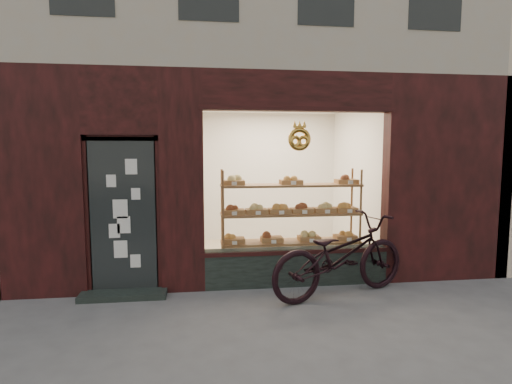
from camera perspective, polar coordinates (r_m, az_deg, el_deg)
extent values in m
plane|color=slate|center=(4.15, 6.39, -22.76)|extent=(90.00, 90.00, 0.00)
cube|color=#28342E|center=(6.06, 5.78, -10.53)|extent=(2.70, 0.25, 0.55)
cube|color=black|center=(5.77, -18.43, -3.24)|extent=(0.90, 0.04, 2.15)
cube|color=#28342E|center=(5.88, -18.38, -13.75)|extent=(1.15, 0.35, 0.08)
torus|color=gold|center=(5.71, 6.22, 7.50)|extent=(0.33, 0.07, 0.33)
cube|color=brown|center=(6.52, 4.90, -11.39)|extent=(2.20, 0.45, 0.04)
cube|color=brown|center=(6.39, 4.94, -7.11)|extent=(2.20, 0.45, 0.03)
cube|color=brown|center=(6.31, 4.97, -3.12)|extent=(2.20, 0.45, 0.04)
cube|color=brown|center=(6.25, 5.01, 0.96)|extent=(2.20, 0.45, 0.04)
cylinder|color=brown|center=(6.00, -4.71, -5.03)|extent=(0.04, 0.04, 1.70)
cylinder|color=brown|center=(6.46, 14.67, -4.42)|extent=(0.04, 0.04, 1.70)
cylinder|color=brown|center=(6.39, -4.87, -4.37)|extent=(0.04, 0.04, 1.70)
cylinder|color=brown|center=(6.82, 13.45, -3.85)|extent=(0.04, 0.04, 1.70)
cube|color=olive|center=(6.25, -3.20, -6.89)|extent=(0.34, 0.24, 0.07)
sphere|color=gold|center=(6.24, -3.21, -6.13)|extent=(0.11, 0.11, 0.11)
cube|color=silver|center=(6.07, -3.07, -7.28)|extent=(0.07, 0.01, 0.05)
cube|color=olive|center=(6.32, 2.26, -6.74)|extent=(0.34, 0.24, 0.07)
sphere|color=#4B2719|center=(6.31, 2.27, -5.99)|extent=(0.11, 0.11, 0.11)
cube|color=silver|center=(6.15, 2.55, -7.12)|extent=(0.08, 0.01, 0.05)
cube|color=olive|center=(6.45, 7.56, -6.54)|extent=(0.34, 0.24, 0.07)
sphere|color=tan|center=(6.43, 7.57, -5.80)|extent=(0.11, 0.11, 0.11)
cube|color=silver|center=(6.28, 8.00, -6.90)|extent=(0.07, 0.01, 0.05)
cube|color=olive|center=(6.63, 12.61, -6.30)|extent=(0.34, 0.24, 0.07)
sphere|color=gold|center=(6.61, 12.63, -5.58)|extent=(0.11, 0.11, 0.11)
cube|color=silver|center=(6.46, 13.17, -6.63)|extent=(0.08, 0.01, 0.05)
cube|color=olive|center=(6.17, -3.23, -2.82)|extent=(0.34, 0.24, 0.07)
sphere|color=#4B2719|center=(6.16, -3.23, -2.03)|extent=(0.11, 0.11, 0.11)
cube|color=silver|center=(5.99, -3.10, -3.08)|extent=(0.07, 0.01, 0.06)
cube|color=olive|center=(6.21, 0.09, -2.76)|extent=(0.34, 0.24, 0.07)
sphere|color=tan|center=(6.19, 0.09, -1.98)|extent=(0.11, 0.11, 0.11)
cube|color=silver|center=(6.02, 0.32, -3.02)|extent=(0.08, 0.01, 0.06)
cube|color=olive|center=(6.26, 3.37, -2.69)|extent=(0.34, 0.24, 0.07)
sphere|color=gold|center=(6.25, 3.37, -1.92)|extent=(0.11, 0.11, 0.11)
cube|color=silver|center=(6.08, 3.69, -2.94)|extent=(0.07, 0.01, 0.06)
cube|color=olive|center=(6.34, 6.57, -2.61)|extent=(0.34, 0.24, 0.07)
sphere|color=#4B2719|center=(6.33, 6.58, -1.85)|extent=(0.11, 0.11, 0.11)
cube|color=silver|center=(6.16, 6.98, -2.86)|extent=(0.07, 0.01, 0.06)
cube|color=olive|center=(6.43, 9.68, -2.53)|extent=(0.34, 0.24, 0.07)
sphere|color=tan|center=(6.42, 9.70, -1.78)|extent=(0.11, 0.11, 0.11)
cube|color=silver|center=(6.26, 10.18, -2.77)|extent=(0.08, 0.01, 0.06)
cube|color=olive|center=(6.55, 12.70, -2.44)|extent=(0.34, 0.24, 0.07)
sphere|color=gold|center=(6.54, 12.72, -1.71)|extent=(0.11, 0.11, 0.11)
cube|color=silver|center=(6.38, 13.27, -2.68)|extent=(0.08, 0.01, 0.06)
cube|color=olive|center=(6.12, -3.25, 1.35)|extent=(0.34, 0.24, 0.07)
sphere|color=tan|center=(6.11, -3.26, 2.15)|extent=(0.11, 0.11, 0.11)
cube|color=silver|center=(5.93, -3.12, 1.21)|extent=(0.07, 0.01, 0.06)
cube|color=olive|center=(6.25, 5.01, 1.44)|extent=(0.34, 0.24, 0.07)
sphere|color=gold|center=(6.24, 5.02, 2.21)|extent=(0.11, 0.11, 0.11)
cube|color=silver|center=(6.07, 5.39, 1.30)|extent=(0.07, 0.01, 0.06)
cube|color=olive|center=(6.50, 12.79, 1.48)|extent=(0.34, 0.24, 0.07)
sphere|color=#4B2719|center=(6.49, 12.81, 2.23)|extent=(0.11, 0.11, 0.11)
cube|color=silver|center=(6.33, 13.37, 1.35)|extent=(0.08, 0.01, 0.06)
imported|color=black|center=(5.64, 11.94, -8.89)|extent=(2.26, 1.39, 1.12)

